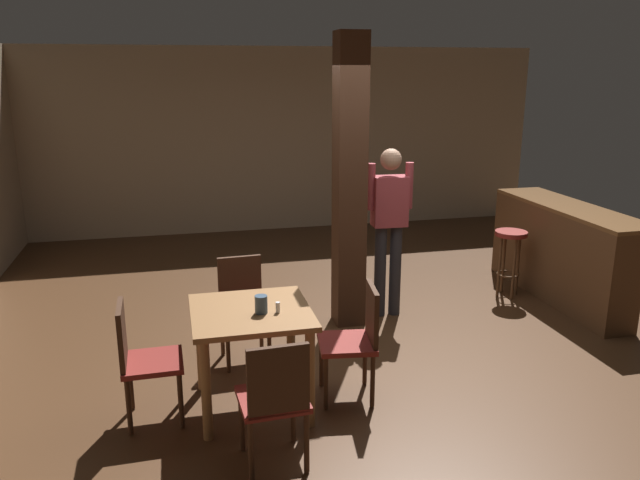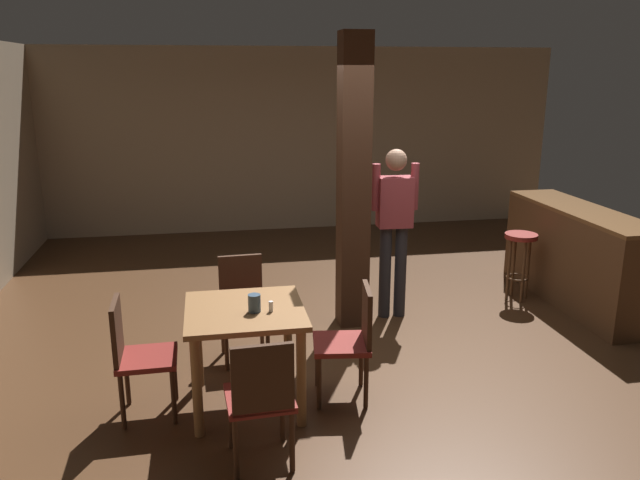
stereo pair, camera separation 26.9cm
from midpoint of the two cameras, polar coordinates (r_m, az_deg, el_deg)
The scene contains 13 objects.
ground_plane at distance 5.95m, azimuth 4.31°, elevation -9.15°, with size 10.80×10.80×0.00m, color #422816.
wall_back at distance 9.85m, azimuth -3.55°, elevation 9.12°, with size 8.00×0.10×2.80m, color gray.
pillar at distance 5.95m, azimuth 1.42°, elevation 5.06°, with size 0.28×0.28×2.80m, color #382114.
dining_table at distance 4.64m, azimuth -7.97°, elevation -8.05°, with size 0.86×0.86×0.78m.
chair_north at distance 5.46m, azimuth -8.50°, elevation -5.80°, with size 0.44×0.44×0.89m.
chair_south at distance 3.99m, azimuth -6.15°, elevation -14.11°, with size 0.44×0.44×0.89m.
chair_east at distance 4.78m, azimuth 1.73°, elevation -8.79°, with size 0.47×0.47×0.89m.
chair_west at distance 4.68m, azimuth -17.67°, elevation -10.11°, with size 0.43×0.43×0.89m.
napkin_cup at distance 4.49m, azimuth -7.13°, elevation -5.87°, with size 0.09×0.09×0.13m, color #33475B.
salt_shaker at distance 4.50m, azimuth -5.60°, elevation -6.16°, with size 0.03×0.03×0.08m, color silver.
standing_person at distance 6.25m, azimuth 5.12°, elevation 1.78°, with size 0.47×0.22×1.72m.
bar_counter at distance 7.24m, azimuth 20.02°, elevation -1.06°, with size 0.56×2.18×1.04m.
bar_stool_near at distance 7.15m, azimuth 15.96°, elevation -0.68°, with size 0.35×0.35×0.75m.
Camera 1 is at (-1.81, -5.12, 2.46)m, focal length 35.00 mm.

